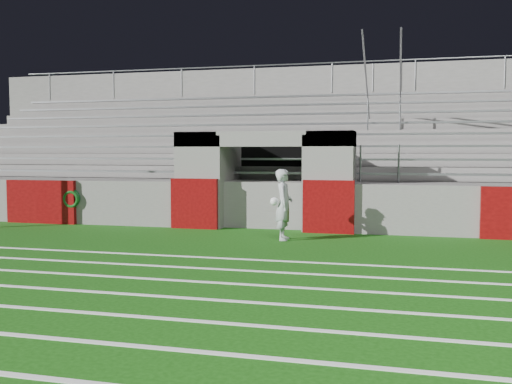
# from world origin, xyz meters

# --- Properties ---
(ground) EXTENTS (90.00, 90.00, 0.00)m
(ground) POSITION_xyz_m (0.00, 0.00, 0.00)
(ground) COLOR #12470B
(ground) RESTS_ON ground
(field_markings) EXTENTS (28.00, 8.09, 0.01)m
(field_markings) POSITION_xyz_m (0.00, -5.00, 0.01)
(field_markings) COLOR white
(field_markings) RESTS_ON ground
(stadium_structure) EXTENTS (26.00, 8.48, 5.42)m
(stadium_structure) POSITION_xyz_m (0.00, 7.97, 1.49)
(stadium_structure) COLOR slate
(stadium_structure) RESTS_ON ground
(goalkeeper_with_ball) EXTENTS (0.53, 0.65, 1.66)m
(goalkeeper_with_ball) POSITION_xyz_m (0.92, 1.59, 0.83)
(goalkeeper_with_ball) COLOR #A3A9AD
(goalkeeper_with_ball) RESTS_ON ground
(hose_coil) EXTENTS (0.52, 0.15, 0.55)m
(hose_coil) POSITION_xyz_m (-5.50, 2.93, 0.74)
(hose_coil) COLOR #0D451B
(hose_coil) RESTS_ON ground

